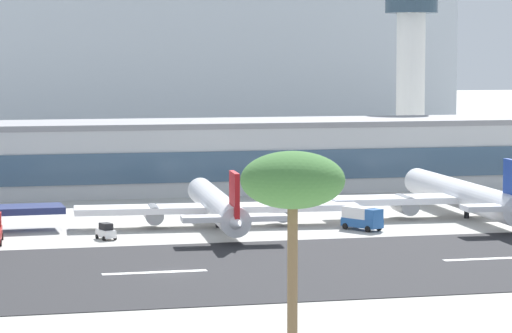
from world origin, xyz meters
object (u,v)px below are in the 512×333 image
airliner_red_tail_gate_1 (218,207)px  airliner_navy_tail_gate_2 (466,197)px  control_tower (411,56)px  terminal_building (155,157)px  distant_hotel_block (197,61)px  palm_tree_0 (293,184)px  service_box_truck_0 (362,218)px  service_baggage_tug_2 (106,232)px

airliner_red_tail_gate_1 → airliner_navy_tail_gate_2: bearing=-83.3°
control_tower → airliner_red_tail_gate_1: bearing=-126.6°
terminal_building → distant_hotel_block: size_ratio=1.07×
distant_hotel_block → airliner_navy_tail_gate_2: distant_hotel_block is taller
palm_tree_0 → airliner_navy_tail_gate_2: bearing=59.7°
airliner_navy_tail_gate_2 → palm_tree_0: palm_tree_0 is taller
control_tower → service_box_truck_0: 98.23m
distant_hotel_block → airliner_red_tail_gate_1: size_ratio=3.05×
distant_hotel_block → service_baggage_tug_2: 185.81m
terminal_building → distant_hotel_block: (31.21, 121.20, 16.82)m
control_tower → distant_hotel_block: bearing=107.7°
distant_hotel_block → airliner_navy_tail_gate_2: 170.48m
airliner_navy_tail_gate_2 → terminal_building: bearing=42.4°
distant_hotel_block → airliner_red_tail_gate_1: (-29.96, -170.59, -20.18)m
service_box_truck_0 → terminal_building: bearing=169.5°
airliner_red_tail_gate_1 → service_box_truck_0: (19.25, -7.38, -1.24)m
terminal_building → control_tower: (60.25, 30.15, 18.05)m
control_tower → distant_hotel_block: size_ratio=0.29×
terminal_building → service_baggage_tug_2: bearing=-105.4°
service_box_truck_0 → airliner_navy_tail_gate_2: bearing=84.1°
airliner_red_tail_gate_1 → airliner_navy_tail_gate_2: airliner_navy_tail_gate_2 is taller
airliner_red_tail_gate_1 → airliner_navy_tail_gate_2: 38.79m
airliner_red_tail_gate_1 → service_baggage_tug_2: (-16.98, -7.83, -1.98)m
control_tower → service_baggage_tug_2: (-75.97, -87.37, -23.39)m
service_box_truck_0 → service_baggage_tug_2: bearing=-119.7°
distant_hotel_block → palm_tree_0: size_ratio=7.90×
terminal_building → service_box_truck_0: bearing=-70.1°
airliner_red_tail_gate_1 → palm_tree_0: (-12.57, -86.43, 12.16)m
service_baggage_tug_2 → distant_hotel_block: bearing=-32.7°
control_tower → distant_hotel_block: distant_hotel_block is taller
palm_tree_0 → service_box_truck_0: bearing=68.1°
control_tower → palm_tree_0: size_ratio=2.25×
distant_hotel_block → service_box_truck_0: distant_hotel_block is taller
airliner_navy_tail_gate_2 → service_baggage_tug_2: 56.56m
control_tower → palm_tree_0: control_tower is taller
control_tower → airliner_navy_tail_gate_2: size_ratio=0.80×
terminal_building → service_box_truck_0: 60.54m
distant_hotel_block → service_baggage_tug_2: (-46.94, -178.42, -22.16)m
airliner_navy_tail_gate_2 → service_box_truck_0: (-19.51, -8.89, -1.50)m
distant_hotel_block → palm_tree_0: distant_hotel_block is taller
distant_hotel_block → service_baggage_tug_2: distant_hotel_block is taller
distant_hotel_block → airliner_red_tail_gate_1: distant_hotel_block is taller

